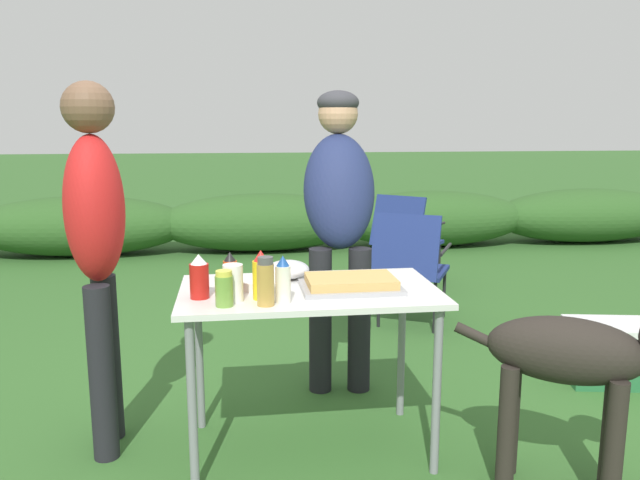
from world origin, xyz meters
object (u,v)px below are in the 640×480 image
object	(u,v)px
mixing_bowl	(288,269)
mayo_bottle	(283,280)
standing_person_in_dark_puffer	(339,206)
hot_sauce_bottle	(230,273)
dog	(579,363)
cooler_box	(611,352)
paper_cup_stack	(233,283)
food_tray	(351,284)
camp_chair_green_behind_table	(410,263)
plate_stack	(261,283)
relish_jar	(224,289)
camp_chair_near_hedge	(406,236)
folding_table	(309,306)
spice_jar	(266,282)
standing_person_with_beanie	(96,234)
mustard_bottle	(261,276)
ketchup_bottle	(199,277)

from	to	relation	value
mixing_bowl	mayo_bottle	distance (m)	0.40
standing_person_in_dark_puffer	hot_sauce_bottle	bearing A→B (deg)	-122.61
dog	cooler_box	size ratio (longest dim) A/B	1.56
paper_cup_stack	cooler_box	distance (m)	2.29
mixing_bowl	dog	world-z (taller)	mixing_bowl
food_tray	camp_chair_green_behind_table	xyz separation A→B (m)	(0.74, 1.65, -0.30)
plate_stack	standing_person_in_dark_puffer	size ratio (longest dim) A/B	0.13
food_tray	hot_sauce_bottle	size ratio (longest dim) A/B	2.41
relish_jar	camp_chair_near_hedge	bearing A→B (deg)	62.07
folding_table	relish_jar	size ratio (longest dim) A/B	7.82
spice_jar	standing_person_with_beanie	xyz separation A→B (m)	(-0.70, 0.37, 0.14)
mustard_bottle	ketchup_bottle	world-z (taller)	mustard_bottle
food_tray	standing_person_in_dark_puffer	xyz separation A→B (m)	(0.08, 0.75, 0.24)
folding_table	relish_jar	xyz separation A→B (m)	(-0.36, -0.21, 0.15)
folding_table	cooler_box	size ratio (longest dim) A/B	2.07
camp_chair_green_behind_table	mixing_bowl	bearing A→B (deg)	-96.83
camp_chair_green_behind_table	camp_chair_near_hedge	distance (m)	1.11
ketchup_bottle	paper_cup_stack	bearing A→B (deg)	-24.19
food_tray	spice_jar	xyz separation A→B (m)	(-0.37, -0.19, 0.07)
paper_cup_stack	spice_jar	distance (m)	0.15
mustard_bottle	standing_person_with_beanie	bearing A→B (deg)	158.32
paper_cup_stack	camp_chair_green_behind_table	world-z (taller)	paper_cup_stack
relish_jar	dog	world-z (taller)	relish_jar
ketchup_bottle	spice_jar	distance (m)	0.30
mixing_bowl	standing_person_with_beanie	size ratio (longest dim) A/B	0.12
food_tray	hot_sauce_bottle	bearing A→B (deg)	177.79
spice_jar	cooler_box	distance (m)	2.21
cooler_box	spice_jar	bearing A→B (deg)	31.34
standing_person_with_beanie	folding_table	bearing A→B (deg)	-101.77
food_tray	plate_stack	bearing A→B (deg)	167.46
mixing_bowl	hot_sauce_bottle	distance (m)	0.34
spice_jar	standing_person_with_beanie	world-z (taller)	standing_person_with_beanie
mustard_bottle	hot_sauce_bottle	xyz separation A→B (m)	(-0.12, 0.11, -0.01)
mixing_bowl	camp_chair_near_hedge	distance (m)	2.81
folding_table	mayo_bottle	xyz separation A→B (m)	(-0.13, -0.19, 0.17)
plate_stack	camp_chair_green_behind_table	xyz separation A→B (m)	(1.12, 1.57, -0.29)
folding_table	ketchup_bottle	distance (m)	0.49
paper_cup_stack	spice_jar	size ratio (longest dim) A/B	0.77
mixing_bowl	hot_sauce_bottle	size ratio (longest dim) A/B	1.12
standing_person_with_beanie	hot_sauce_bottle	bearing A→B (deg)	-108.81
hot_sauce_bottle	mayo_bottle	world-z (taller)	mayo_bottle
mustard_bottle	spice_jar	bearing A→B (deg)	-82.11
mayo_bottle	spice_jar	size ratio (longest dim) A/B	0.98
folding_table	dog	world-z (taller)	dog
relish_jar	standing_person_with_beanie	bearing A→B (deg)	146.62
dog	camp_chair_green_behind_table	world-z (taller)	camp_chair_green_behind_table
ketchup_bottle	dog	xyz separation A→B (m)	(1.43, -0.41, -0.28)
mustard_bottle	mayo_bottle	size ratio (longest dim) A/B	1.06
folding_table	relish_jar	distance (m)	0.44
hot_sauce_bottle	mayo_bottle	xyz separation A→B (m)	(0.21, -0.17, 0.01)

